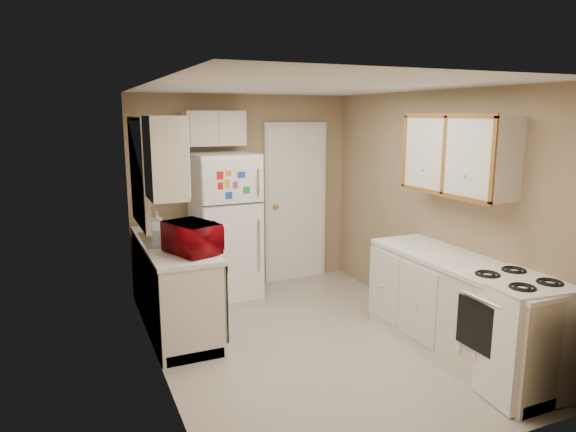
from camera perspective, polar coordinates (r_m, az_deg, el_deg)
name	(u,v)px	position (r m, az deg, el deg)	size (l,w,h in m)	color
floor	(309,342)	(5.11, 2.30, -13.77)	(3.80, 3.80, 0.00)	beige
ceiling	(311,87)	(4.64, 2.54, 14.18)	(3.80, 3.80, 0.00)	white
wall_left	(155,234)	(4.32, -14.54, -1.99)	(3.80, 3.80, 0.00)	tan
wall_right	(432,209)	(5.48, 15.70, 0.72)	(3.80, 3.80, 0.00)	tan
wall_back	(244,192)	(6.47, -4.97, 2.66)	(2.80, 2.80, 0.00)	tan
wall_front	(451,281)	(3.19, 17.61, -6.86)	(2.80, 2.80, 0.00)	tan
left_counter	(174,284)	(5.43, -12.54, -7.42)	(0.60, 1.80, 0.90)	silver
dishwasher	(218,295)	(4.92, -7.83, -8.72)	(0.03, 0.58, 0.72)	black
sink	(170,242)	(5.45, -13.03, -2.86)	(0.54, 0.74, 0.16)	gray
microwave	(192,237)	(4.81, -10.58, -2.32)	(0.29, 0.52, 0.35)	#93050F
soap_bottle	(157,222)	(5.81, -14.32, -0.64)	(0.10, 0.10, 0.22)	white
window_blinds	(140,172)	(5.29, -16.16, 4.71)	(0.10, 0.98, 1.08)	silver
upper_cabinet_left	(165,158)	(4.47, -13.47, 6.29)	(0.30, 0.45, 0.70)	silver
refrigerator	(225,227)	(6.07, -7.02, -1.21)	(0.71, 0.69, 1.72)	white
cabinet_over_fridge	(214,128)	(6.14, -8.23, 9.63)	(0.70, 0.30, 0.40)	silver
interior_door	(296,203)	(6.71, 0.84, 1.46)	(0.86, 0.06, 2.08)	white
right_counter	(459,309)	(4.91, 18.42, -9.78)	(0.60, 2.00, 0.90)	silver
stove	(513,335)	(4.51, 23.70, -11.97)	(0.61, 0.75, 0.91)	white
upper_cabinet_right	(458,155)	(4.93, 18.38, 6.47)	(0.30, 1.20, 0.70)	silver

